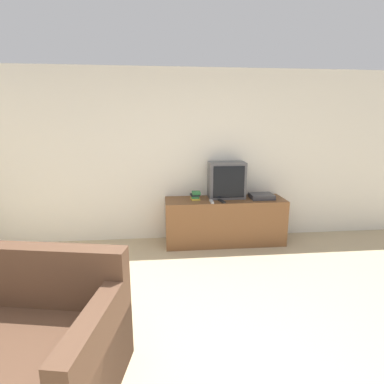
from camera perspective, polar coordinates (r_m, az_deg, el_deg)
wall_back at (r=4.63m, az=-3.68°, el=6.67°), size 9.00×0.06×2.60m
tv_stand at (r=4.62m, az=6.24°, el=-5.52°), size 1.80×0.53×0.69m
television at (r=4.57m, az=6.61°, el=2.29°), size 0.54×0.33×0.55m
book_stack at (r=4.48m, az=0.67°, el=-0.67°), size 0.15×0.18×0.11m
remote_on_stand at (r=4.36m, az=5.67°, el=-1.75°), size 0.09×0.19×0.02m
remote_secondary at (r=4.33m, az=3.75°, el=-1.82°), size 0.04×0.18×0.02m
set_top_box at (r=4.65m, az=13.11°, el=-0.78°), size 0.34×0.29×0.07m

